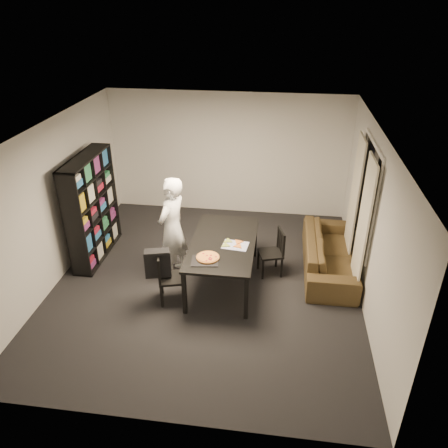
# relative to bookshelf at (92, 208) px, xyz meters

# --- Properties ---
(room) EXTENTS (5.01, 5.51, 2.61)m
(room) POSITION_rel_bookshelf_xyz_m (2.16, -0.60, 0.35)
(room) COLOR black
(room) RESTS_ON ground
(window_pane) EXTENTS (0.02, 1.40, 1.60)m
(window_pane) POSITION_rel_bookshelf_xyz_m (4.64, -0.00, 0.55)
(window_pane) COLOR black
(window_pane) RESTS_ON room
(window_frame) EXTENTS (0.03, 1.52, 1.72)m
(window_frame) POSITION_rel_bookshelf_xyz_m (4.64, -0.00, 0.55)
(window_frame) COLOR white
(window_frame) RESTS_ON room
(curtain_left) EXTENTS (0.03, 0.70, 2.25)m
(curtain_left) POSITION_rel_bookshelf_xyz_m (4.56, -0.52, 0.20)
(curtain_left) COLOR beige
(curtain_left) RESTS_ON room
(curtain_right) EXTENTS (0.03, 0.70, 2.25)m
(curtain_right) POSITION_rel_bookshelf_xyz_m (4.56, 0.52, 0.20)
(curtain_right) COLOR beige
(curtain_right) RESTS_ON room
(bookshelf) EXTENTS (0.35, 1.50, 1.90)m
(bookshelf) POSITION_rel_bookshelf_xyz_m (0.00, 0.00, 0.00)
(bookshelf) COLOR black
(bookshelf) RESTS_ON room
(dining_table) EXTENTS (1.03, 1.86, 0.77)m
(dining_table) POSITION_rel_bookshelf_xyz_m (2.42, -0.56, -0.25)
(dining_table) COLOR black
(dining_table) RESTS_ON room
(chair_left) EXTENTS (0.49, 0.49, 0.86)m
(chair_left) POSITION_rel_bookshelf_xyz_m (1.62, -1.16, -0.46)
(chair_left) COLOR black
(chair_left) RESTS_ON room
(chair_right) EXTENTS (0.48, 0.48, 0.82)m
(chair_right) POSITION_rel_bookshelf_xyz_m (3.26, -0.16, -0.48)
(chair_right) COLOR black
(chair_right) RESTS_ON room
(draped_jacket) EXTENTS (0.41, 0.26, 0.47)m
(draped_jacket) POSITION_rel_bookshelf_xyz_m (1.51, -1.19, -0.24)
(draped_jacket) COLOR black
(draped_jacket) RESTS_ON chair_left
(person) EXTENTS (0.62, 0.75, 1.78)m
(person) POSITION_rel_bookshelf_xyz_m (1.55, -0.41, -0.06)
(person) COLOR white
(person) RESTS_ON room
(baking_tray) EXTENTS (0.44, 0.37, 0.01)m
(baking_tray) POSITION_rel_bookshelf_xyz_m (2.23, -1.15, -0.17)
(baking_tray) COLOR black
(baking_tray) RESTS_ON dining_table
(pepperoni_pizza) EXTENTS (0.35, 0.35, 0.03)m
(pepperoni_pizza) POSITION_rel_bookshelf_xyz_m (2.26, -1.08, -0.15)
(pepperoni_pizza) COLOR #AF6B32
(pepperoni_pizza) RESTS_ON dining_table
(kitchen_towel) EXTENTS (0.43, 0.34, 0.01)m
(kitchen_towel) POSITION_rel_bookshelf_xyz_m (2.63, -0.64, -0.17)
(kitchen_towel) COLOR silver
(kitchen_towel) RESTS_ON dining_table
(pizza_slices) EXTENTS (0.47, 0.44, 0.01)m
(pizza_slices) POSITION_rel_bookshelf_xyz_m (2.58, -0.60, -0.16)
(pizza_slices) COLOR gold
(pizza_slices) RESTS_ON dining_table
(sofa) EXTENTS (0.83, 2.13, 0.62)m
(sofa) POSITION_rel_bookshelf_xyz_m (4.19, 0.08, -0.64)
(sofa) COLOR #42341A
(sofa) RESTS_ON room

